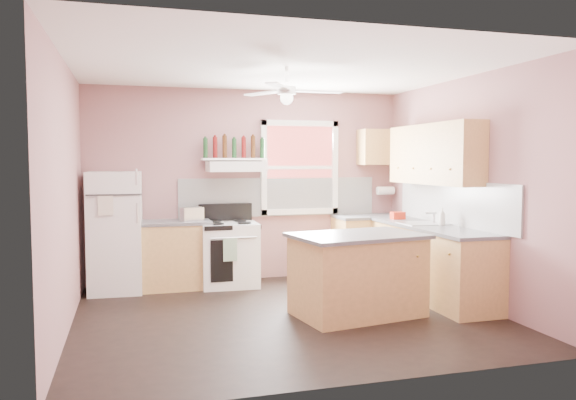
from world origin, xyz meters
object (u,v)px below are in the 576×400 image
object	(u,v)px
refrigerator	(115,232)
stove	(229,254)
cart	(317,260)
island	(357,276)
toaster	(192,214)

from	to	relation	value
refrigerator	stove	xyz separation A→B (m)	(1.47, -0.04, -0.35)
cart	island	distance (m)	1.97
refrigerator	island	xyz separation A→B (m)	(2.58, -1.86, -0.35)
stove	cart	distance (m)	1.32
toaster	cart	xyz separation A→B (m)	(1.80, 0.10, -0.72)
toaster	island	bearing A→B (deg)	-66.79
refrigerator	stove	size ratio (longest dim) A/B	1.81
toaster	refrigerator	bearing A→B (deg)	161.97
refrigerator	cart	size ratio (longest dim) A/B	2.86
refrigerator	stove	bearing A→B (deg)	1.45
cart	refrigerator	bearing A→B (deg)	-153.32
stove	cart	world-z (taller)	stove
refrigerator	toaster	bearing A→B (deg)	2.54
toaster	cart	distance (m)	1.94
toaster	island	xyz separation A→B (m)	(1.60, -1.86, -0.56)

